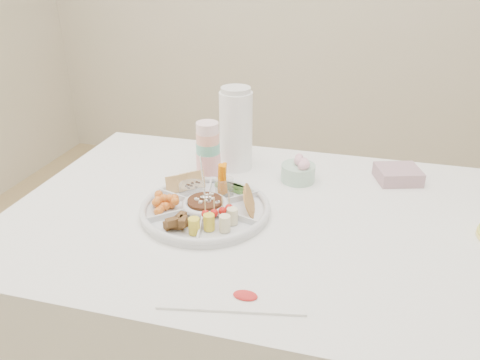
# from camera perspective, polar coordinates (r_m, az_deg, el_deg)

# --- Properties ---
(dining_table) EXTENTS (1.52, 1.02, 0.76)m
(dining_table) POSITION_cam_1_polar(r_m,az_deg,el_deg) (1.63, 2.56, -15.63)
(dining_table) COLOR white
(dining_table) RESTS_ON floor
(party_tray) EXTENTS (0.48, 0.48, 0.04)m
(party_tray) POSITION_cam_1_polar(r_m,az_deg,el_deg) (1.39, -4.25, -3.27)
(party_tray) COLOR white
(party_tray) RESTS_ON dining_table
(bean_dip) EXTENTS (0.13, 0.13, 0.04)m
(bean_dip) POSITION_cam_1_polar(r_m,az_deg,el_deg) (1.39, -4.26, -3.01)
(bean_dip) COLOR #4C2D12
(bean_dip) RESTS_ON party_tray
(tortillas) EXTENTS (0.11, 0.11, 0.05)m
(tortillas) POSITION_cam_1_polar(r_m,az_deg,el_deg) (1.37, 1.12, -2.64)
(tortillas) COLOR tan
(tortillas) RESTS_ON party_tray
(carrot_cucumber) EXTENTS (0.14, 0.14, 0.10)m
(carrot_cucumber) POSITION_cam_1_polar(r_m,az_deg,el_deg) (1.47, -1.27, 0.24)
(carrot_cucumber) COLOR orange
(carrot_cucumber) RESTS_ON party_tray
(pita_raisins) EXTENTS (0.14, 0.14, 0.06)m
(pita_raisins) POSITION_cam_1_polar(r_m,az_deg,el_deg) (1.49, -6.25, -0.34)
(pita_raisins) COLOR #E9BC7A
(pita_raisins) RESTS_ON party_tray
(cherries) EXTENTS (0.14, 0.14, 0.05)m
(cherries) POSITION_cam_1_polar(r_m,az_deg,el_deg) (1.41, -9.53, -2.63)
(cherries) COLOR orange
(cherries) RESTS_ON party_tray
(granola_chunks) EXTENTS (0.11, 0.11, 0.04)m
(granola_chunks) POSITION_cam_1_polar(r_m,az_deg,el_deg) (1.30, -7.71, -5.12)
(granola_chunks) COLOR brown
(granola_chunks) RESTS_ON party_tray
(banana_tomato) EXTENTS (0.13, 0.13, 0.08)m
(banana_tomato) POSITION_cam_1_polar(r_m,az_deg,el_deg) (1.27, -1.98, -4.43)
(banana_tomato) COLOR #FAF08D
(banana_tomato) RESTS_ON party_tray
(cup_stack) EXTENTS (0.10, 0.10, 0.23)m
(cup_stack) POSITION_cam_1_polar(r_m,az_deg,el_deg) (1.55, -3.92, 3.76)
(cup_stack) COLOR beige
(cup_stack) RESTS_ON dining_table
(thermos) EXTENTS (0.12, 0.12, 0.30)m
(thermos) POSITION_cam_1_polar(r_m,az_deg,el_deg) (1.64, -0.50, 6.36)
(thermos) COLOR white
(thermos) RESTS_ON dining_table
(flower_bowl) EXTENTS (0.13, 0.13, 0.09)m
(flower_bowl) POSITION_cam_1_polar(r_m,az_deg,el_deg) (1.59, 7.11, 1.35)
(flower_bowl) COLOR #A9D4BF
(flower_bowl) RESTS_ON dining_table
(napkin_stack) EXTENTS (0.17, 0.16, 0.05)m
(napkin_stack) POSITION_cam_1_polar(r_m,az_deg,el_deg) (1.67, 18.69, 0.65)
(napkin_stack) COLOR #B08995
(napkin_stack) RESTS_ON dining_table
(placemat) EXTENTS (0.34, 0.17, 0.01)m
(placemat) POSITION_cam_1_polar(r_m,az_deg,el_deg) (1.09, -0.91, -13.87)
(placemat) COLOR white
(placemat) RESTS_ON dining_table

